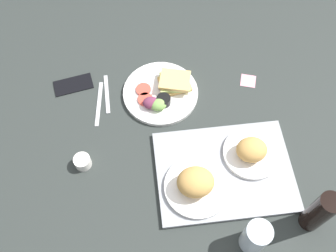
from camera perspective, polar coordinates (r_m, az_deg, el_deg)
name	(u,v)px	position (r cm, az deg, el deg)	size (l,w,h in cm)	color
ground_plane	(173,126)	(138.45, 0.70, 0.06)	(190.00, 150.00, 3.00)	#282D2B
serving_tray	(224,171)	(129.71, 8.38, -6.67)	(45.00, 33.00, 1.60)	gray
bread_plate_near	(252,151)	(130.10, 12.34, -3.69)	(19.35, 19.35, 8.36)	white
bread_plate_far	(196,184)	(122.38, 4.20, -8.59)	(21.21, 21.21, 9.49)	white
plate_with_salad	(162,92)	(142.10, -0.84, 5.03)	(27.83, 27.83, 5.40)	white
drinking_glass	(255,237)	(118.47, 12.88, -15.81)	(7.59, 7.59, 13.63)	silver
soda_bottle	(319,212)	(122.44, 21.60, -11.83)	(6.40, 6.40, 20.02)	black
espresso_cup	(83,162)	(131.51, -12.59, -5.20)	(5.60, 5.60, 4.00)	silver
fork	(107,94)	(145.33, -9.09, 4.76)	(17.00, 1.40, 0.50)	#B7B7BC
knife	(99,103)	(143.47, -10.24, 3.33)	(19.00, 1.40, 0.50)	#B7B7BC
cell_phone	(73,84)	(150.07, -13.92, 6.02)	(14.40, 7.20, 0.80)	black
sticky_note	(248,81)	(150.28, 11.84, 6.61)	(5.60, 5.60, 0.12)	pink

